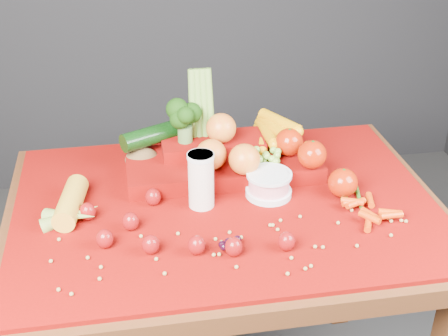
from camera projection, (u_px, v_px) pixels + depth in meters
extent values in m
cube|color=#3D220D|center=(225.00, 214.00, 1.59)|extent=(1.10, 0.80, 0.05)
cube|color=#3D220D|center=(59.00, 271.00, 1.99)|extent=(0.06, 0.06, 0.70)
cube|color=#3D220D|center=(346.00, 240.00, 2.13)|extent=(0.06, 0.06, 0.70)
cube|color=#6A0603|center=(225.00, 204.00, 1.58)|extent=(1.05, 0.75, 0.01)
cylinder|color=beige|center=(201.00, 180.00, 1.53)|extent=(0.06, 0.06, 0.14)
cylinder|color=silver|center=(201.00, 156.00, 1.50)|extent=(0.07, 0.07, 0.01)
cylinder|color=silver|center=(269.00, 192.00, 1.60)|extent=(0.12, 0.12, 0.02)
cylinder|color=#D38891|center=(269.00, 182.00, 1.59)|extent=(0.10, 0.10, 0.05)
cylinder|color=silver|center=(269.00, 175.00, 1.58)|extent=(0.12, 0.12, 0.01)
ellipsoid|color=maroon|center=(130.00, 221.00, 1.46)|extent=(0.04, 0.04, 0.05)
cone|color=#0C4812|center=(130.00, 214.00, 1.45)|extent=(0.03, 0.03, 0.01)
ellipsoid|color=maroon|center=(105.00, 239.00, 1.40)|extent=(0.04, 0.04, 0.05)
cone|color=#0C4812|center=(104.00, 231.00, 1.39)|extent=(0.03, 0.03, 0.01)
ellipsoid|color=maroon|center=(151.00, 245.00, 1.38)|extent=(0.04, 0.04, 0.05)
cone|color=#0C4812|center=(150.00, 237.00, 1.37)|extent=(0.03, 0.03, 0.01)
ellipsoid|color=maroon|center=(197.00, 245.00, 1.38)|extent=(0.04, 0.04, 0.05)
cone|color=#0C4812|center=(196.00, 237.00, 1.37)|extent=(0.03, 0.03, 0.01)
ellipsoid|color=maroon|center=(234.00, 247.00, 1.37)|extent=(0.04, 0.04, 0.05)
cone|color=#0C4812|center=(234.00, 239.00, 1.36)|extent=(0.03, 0.03, 0.01)
ellipsoid|color=maroon|center=(287.00, 241.00, 1.39)|extent=(0.04, 0.04, 0.05)
cone|color=#0C4812|center=(287.00, 233.00, 1.38)|extent=(0.03, 0.03, 0.01)
ellipsoid|color=maroon|center=(153.00, 197.00, 1.55)|extent=(0.04, 0.04, 0.05)
cone|color=#0C4812|center=(153.00, 189.00, 1.54)|extent=(0.03, 0.03, 0.01)
ellipsoid|color=maroon|center=(88.00, 212.00, 1.50)|extent=(0.04, 0.04, 0.05)
cone|color=#0C4812|center=(87.00, 204.00, 1.48)|extent=(0.03, 0.03, 0.01)
cylinder|color=gold|center=(71.00, 202.00, 1.52)|extent=(0.08, 0.19, 0.06)
ellipsoid|color=brown|center=(142.00, 159.00, 1.71)|extent=(0.09, 0.07, 0.06)
cube|color=#6A0603|center=(223.00, 165.00, 1.70)|extent=(0.52, 0.22, 0.04)
cube|color=#6A0603|center=(213.00, 145.00, 1.72)|extent=(0.28, 0.12, 0.03)
sphere|color=#A41900|center=(312.00, 154.00, 1.62)|extent=(0.08, 0.08, 0.08)
sphere|color=#A41900|center=(343.00, 183.00, 1.58)|extent=(0.08, 0.08, 0.08)
sphere|color=#A41900|center=(289.00, 142.00, 1.68)|extent=(0.08, 0.08, 0.08)
sphere|color=#C8421C|center=(211.00, 155.00, 1.62)|extent=(0.08, 0.08, 0.08)
sphere|color=#C8421C|center=(244.00, 159.00, 1.59)|extent=(0.08, 0.08, 0.08)
sphere|color=#C8421C|center=(221.00, 128.00, 1.67)|extent=(0.08, 0.08, 0.08)
cylinder|color=#D89205|center=(260.00, 138.00, 1.75)|extent=(0.06, 0.16, 0.04)
cylinder|color=#D89205|center=(267.00, 133.00, 1.75)|extent=(0.04, 0.15, 0.04)
cylinder|color=#D89205|center=(274.00, 127.00, 1.75)|extent=(0.07, 0.16, 0.04)
cylinder|color=#D89205|center=(280.00, 122.00, 1.74)|extent=(0.10, 0.15, 0.04)
cylinder|color=#3F662D|center=(185.00, 134.00, 1.69)|extent=(0.04, 0.04, 0.04)
cylinder|color=olive|center=(193.00, 109.00, 1.70)|extent=(0.03, 0.06, 0.22)
cylinder|color=olive|center=(198.00, 109.00, 1.70)|extent=(0.02, 0.06, 0.22)
cylinder|color=olive|center=(204.00, 109.00, 1.70)|extent=(0.02, 0.06, 0.22)
cylinder|color=olive|center=(210.00, 108.00, 1.71)|extent=(0.03, 0.06, 0.22)
cylinder|color=black|center=(160.00, 133.00, 1.72)|extent=(0.23, 0.14, 0.05)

